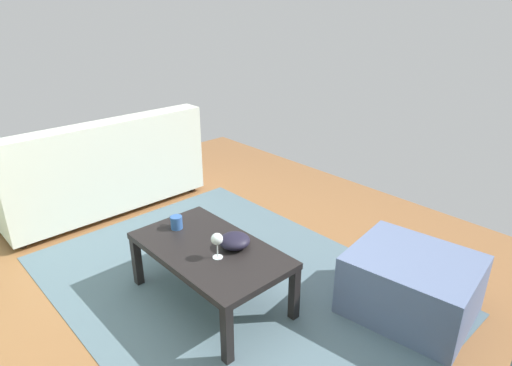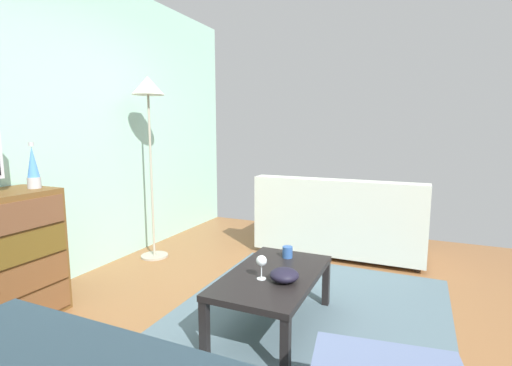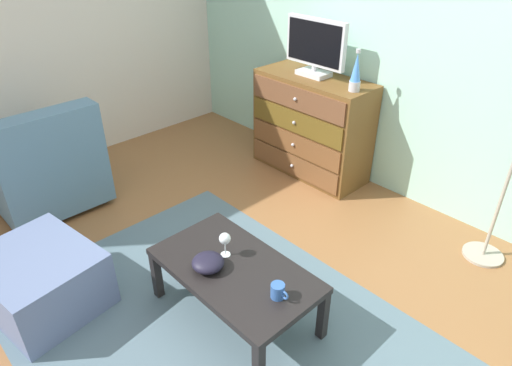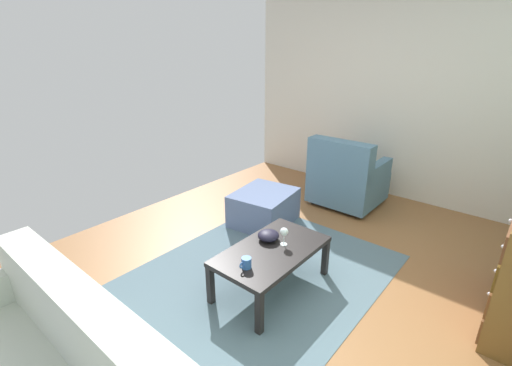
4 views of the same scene
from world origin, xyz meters
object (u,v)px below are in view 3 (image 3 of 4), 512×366
bowl_decorative (208,262)px  mug (279,291)px  lava_lamp (356,73)px  dresser (311,126)px  tv (315,47)px  ottoman (41,280)px  wine_glass (225,239)px  armchair (45,169)px  coffee_table (235,273)px

bowl_decorative → mug: bearing=16.9°
lava_lamp → bowl_decorative: bearing=-78.9°
dresser → tv: 0.71m
dresser → ottoman: bearing=-90.1°
dresser → mug: dresser is taller
dresser → ottoman: 2.53m
wine_glass → ottoman: (-0.78, -0.84, -0.31)m
tv → wine_glass: 2.00m
wine_glass → armchair: bearing=-169.3°
coffee_table → armchair: bearing=-170.9°
coffee_table → wine_glass: size_ratio=6.31×
armchair → ottoman: armchair is taller
lava_lamp → armchair: 2.60m
mug → ottoman: size_ratio=0.16×
bowl_decorative → tv: bearing=114.1°
mug → ottoman: bearing=-146.2°
dresser → mug: bearing=-54.1°
wine_glass → bowl_decorative: size_ratio=0.85×
mug → coffee_table: bearing=-176.9°
lava_lamp → coffee_table: (0.45, -1.67, -0.73)m
dresser → lava_lamp: bearing=-5.6°
lava_lamp → ottoman: size_ratio=0.47×
ottoman → tv: bearing=90.7°
tv → coffee_table: bearing=-61.9°
mug → armchair: 2.33m
tv → armchair: tv is taller
lava_lamp → bowl_decorative: size_ratio=1.78×
ottoman → coffee_table: bearing=41.9°
tv → lava_lamp: 0.49m
wine_glass → lava_lamp: bearing=101.4°
ottoman → mug: bearing=33.8°
coffee_table → dresser: bearing=117.5°
coffee_table → bowl_decorative: (-0.10, -0.11, 0.09)m
armchair → ottoman: size_ratio=1.28×
bowl_decorative → armchair: armchair is taller
wine_glass → armchair: (-1.85, -0.35, -0.14)m
wine_glass → bowl_decorative: bearing=-81.5°
dresser → armchair: 2.30m
tv → coffee_table: 2.13m
tv → lava_lamp: (0.48, -0.07, -0.10)m
dresser → bowl_decorative: 1.99m
lava_lamp → mug: size_ratio=2.89×
dresser → wine_glass: 1.85m
wine_glass → mug: bearing=-2.0°
bowl_decorative → lava_lamp: bearing=101.1°
tv → bowl_decorative: size_ratio=3.26×
ottoman → bowl_decorative: bearing=40.9°
armchair → bowl_decorative: bearing=6.2°
ottoman → dresser: bearing=89.9°
bowl_decorative → ottoman: (-0.80, -0.69, -0.23)m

